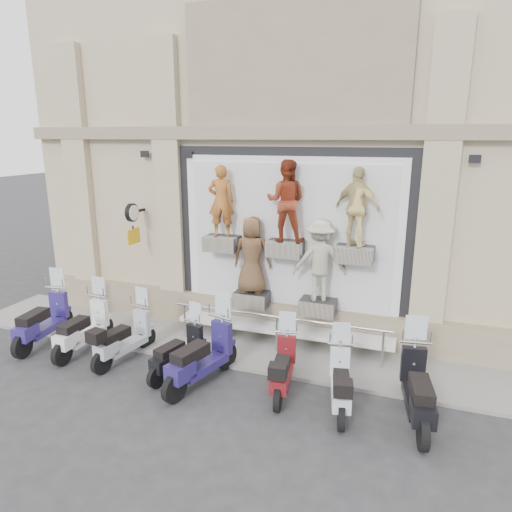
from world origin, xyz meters
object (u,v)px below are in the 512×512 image
object	(u,v)px
scooter_e	(201,345)
scooter_g	(341,372)
clock_sign_bracket	(133,218)
scooter_b	(82,319)
scooter_c	(124,328)
scooter_d	(178,343)
scooter_h	(419,377)
scooter_a	(42,310)
scooter_f	(283,358)
guard_rail	(277,335)

from	to	relation	value
scooter_e	scooter_g	world-z (taller)	scooter_e
clock_sign_bracket	scooter_b	bearing A→B (deg)	-98.96
scooter_c	scooter_d	world-z (taller)	scooter_c
scooter_b	scooter_e	xyz separation A→B (m)	(3.17, -0.42, 0.06)
scooter_d	clock_sign_bracket	bearing A→B (deg)	152.75
scooter_b	scooter_e	size ratio (longest dim) A/B	0.93
scooter_h	scooter_a	bearing A→B (deg)	169.20
scooter_a	scooter_b	xyz separation A→B (m)	(1.17, -0.01, -0.04)
scooter_e	scooter_f	world-z (taller)	scooter_e
scooter_c	scooter_f	distance (m)	3.61
scooter_c	scooter_e	distance (m)	2.06
scooter_a	scooter_f	distance (m)	5.92
guard_rail	scooter_h	bearing A→B (deg)	-28.08
scooter_c	scooter_e	world-z (taller)	scooter_e
clock_sign_bracket	scooter_e	xyz separation A→B (m)	(2.89, -2.20, -1.95)
scooter_b	scooter_d	distance (m)	2.56
scooter_c	scooter_g	bearing A→B (deg)	6.34
clock_sign_bracket	scooter_f	bearing A→B (deg)	-23.42
clock_sign_bracket	scooter_f	world-z (taller)	clock_sign_bracket
scooter_a	guard_rail	bearing A→B (deg)	7.25
clock_sign_bracket	scooter_g	xyz separation A→B (m)	(5.60, -2.12, -2.09)
clock_sign_bracket	scooter_h	size ratio (longest dim) A/B	0.50
scooter_a	scooter_b	size ratio (longest dim) A/B	1.05
scooter_a	scooter_h	world-z (taller)	scooter_a
scooter_e	scooter_f	distance (m)	1.61
scooter_e	scooter_h	bearing A→B (deg)	17.21
scooter_b	scooter_f	size ratio (longest dim) A/B	1.12
scooter_d	scooter_h	bearing A→B (deg)	13.35
clock_sign_bracket	scooter_c	size ratio (longest dim) A/B	0.55
scooter_f	scooter_h	distance (m)	2.43
clock_sign_bracket	scooter_g	size ratio (longest dim) A/B	0.58
guard_rail	clock_sign_bracket	xyz separation A→B (m)	(-3.90, 0.47, 2.34)
scooter_a	scooter_e	bearing A→B (deg)	-12.09
scooter_e	scooter_h	world-z (taller)	scooter_e
guard_rail	scooter_h	xyz separation A→B (m)	(2.99, -1.60, 0.37)
scooter_g	scooter_h	xyz separation A→B (m)	(1.30, 0.06, 0.12)
scooter_d	scooter_h	world-z (taller)	scooter_h
guard_rail	scooter_g	world-z (taller)	scooter_g
scooter_d	scooter_f	bearing A→B (deg)	15.79
guard_rail	clock_sign_bracket	world-z (taller)	clock_sign_bracket
scooter_b	scooter_h	world-z (taller)	scooter_h
scooter_e	scooter_g	xyz separation A→B (m)	(2.71, 0.08, -0.14)
scooter_c	scooter_g	distance (m)	4.74
guard_rail	scooter_a	world-z (taller)	scooter_a
scooter_f	scooter_h	xyz separation A→B (m)	(2.42, -0.13, 0.13)
clock_sign_bracket	guard_rail	bearing A→B (deg)	-6.84
scooter_b	scooter_g	bearing A→B (deg)	-3.06
scooter_d	scooter_a	bearing A→B (deg)	-169.34
clock_sign_bracket	scooter_b	world-z (taller)	clock_sign_bracket
clock_sign_bracket	scooter_c	world-z (taller)	clock_sign_bracket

